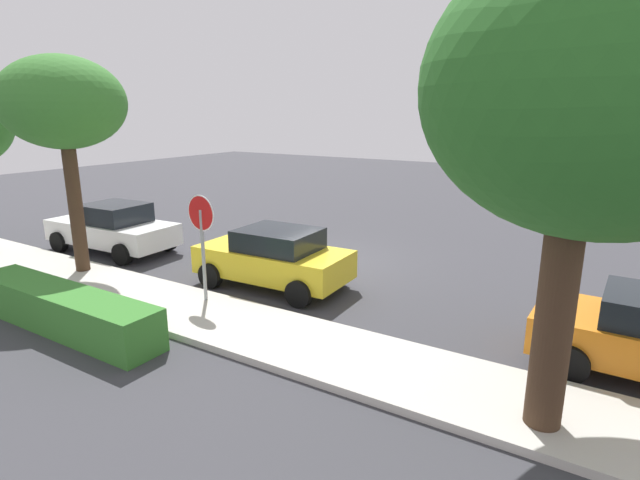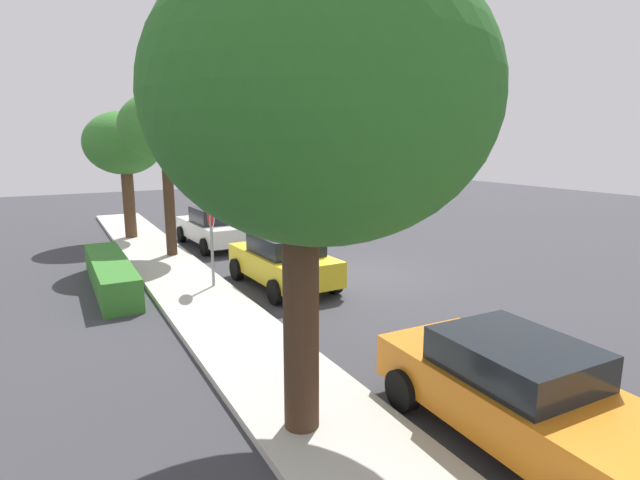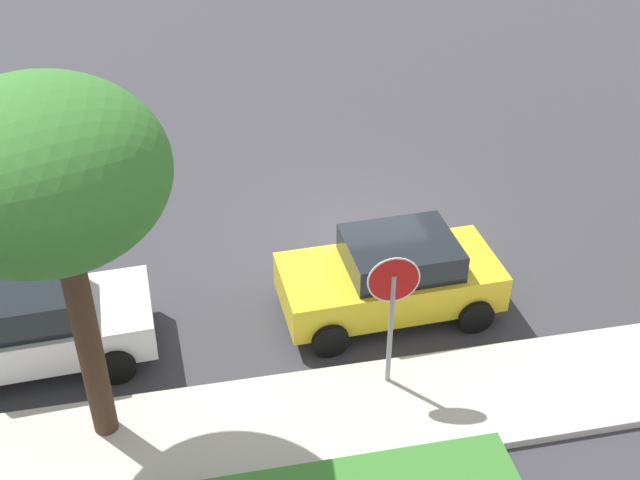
{
  "view_description": "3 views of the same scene",
  "coord_description": "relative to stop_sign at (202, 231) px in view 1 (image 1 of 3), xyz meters",
  "views": [
    {
      "loc": [
        -7.39,
        12.15,
        4.31
      ],
      "look_at": [
        -0.48,
        1.04,
        0.92
      ],
      "focal_mm": 28.0,
      "sensor_mm": 36.0,
      "label": 1
    },
    {
      "loc": [
        -12.51,
        8.23,
        4.08
      ],
      "look_at": [
        0.99,
        0.83,
        0.98
      ],
      "focal_mm": 28.0,
      "sensor_mm": 36.0,
      "label": 2
    },
    {
      "loc": [
        3.37,
        13.42,
        9.29
      ],
      "look_at": [
        1.06,
        1.95,
        1.25
      ],
      "focal_mm": 45.0,
      "sensor_mm": 36.0,
      "label": 3
    }
  ],
  "objects": [
    {
      "name": "parked_car_white",
      "position": [
        5.71,
        -1.8,
        -1.0
      ],
      "size": [
        4.34,
        2.15,
        1.54
      ],
      "color": "white",
      "rests_on": "ground_plane"
    },
    {
      "name": "street_tree_far",
      "position": [
        4.5,
        0.08,
        2.7
      ],
      "size": [
        3.09,
        3.09,
        5.68
      ],
      "color": "#422D1E",
      "rests_on": "ground_plane"
    },
    {
      "name": "front_yard_hedge",
      "position": [
        1.57,
        2.44,
        -1.35
      ],
      "size": [
        5.14,
        0.93,
        0.84
      ],
      "color": "#387A2D",
      "rests_on": "ground_plane"
    },
    {
      "name": "sidewalk_curb",
      "position": [
        -0.46,
        0.58,
        -1.69
      ],
      "size": [
        32.0,
        2.09,
        0.14
      ],
      "primitive_type": "cube",
      "color": "beige",
      "rests_on": "ground_plane"
    },
    {
      "name": "stop_sign",
      "position": [
        0.0,
        0.0,
        0.0
      ],
      "size": [
        0.8,
        0.08,
        2.55
      ],
      "color": "gray",
      "rests_on": "ground_plane"
    },
    {
      "name": "parked_car_yellow",
      "position": [
        -0.56,
        -1.86,
        -1.0
      ],
      "size": [
        3.91,
        2.1,
        1.5
      ],
      "color": "yellow",
      "rests_on": "ground_plane"
    },
    {
      "name": "ground_plane",
      "position": [
        -0.46,
        -4.46,
        -1.76
      ],
      "size": [
        60.0,
        60.0,
        0.0
      ],
      "primitive_type": "plane",
      "color": "#38383D"
    },
    {
      "name": "street_tree_mid_block",
      "position": [
        -7.45,
        0.74,
        2.79
      ],
      "size": [
        4.3,
        4.3,
        6.4
      ],
      "color": "#422D1E",
      "rests_on": "ground_plane"
    }
  ]
}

